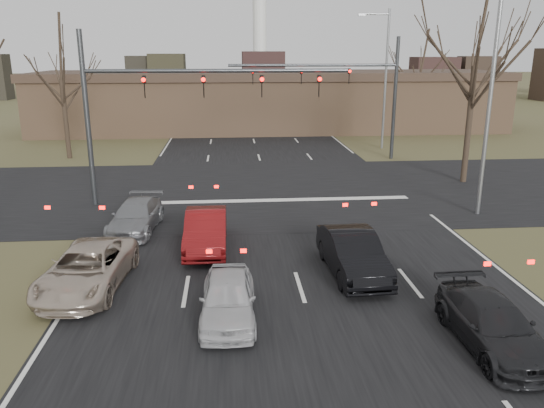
{
  "coord_description": "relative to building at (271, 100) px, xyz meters",
  "views": [
    {
      "loc": [
        -2.12,
        -11.93,
        7.03
      ],
      "look_at": [
        -0.66,
        5.49,
        2.0
      ],
      "focal_mm": 35.0,
      "sensor_mm": 36.0,
      "label": 1
    }
  ],
  "objects": [
    {
      "name": "car_red_ahead",
      "position": [
        -5.0,
        -31.3,
        -1.96
      ],
      "size": [
        1.5,
        4.27,
        1.4
      ],
      "primitive_type": "imported",
      "rotation": [
        0.0,
        0.0,
        -0.0
      ],
      "color": "maroon",
      "rests_on": "ground"
    },
    {
      "name": "car_black_hatch",
      "position": [
        -0.15,
        -34.08,
        -1.95
      ],
      "size": [
        1.73,
        4.42,
        1.43
      ],
      "primitive_type": "imported",
      "rotation": [
        0.0,
        0.0,
        0.05
      ],
      "color": "black",
      "rests_on": "ground"
    },
    {
      "name": "building",
      "position": [
        0.0,
        0.0,
        0.0
      ],
      "size": [
        42.4,
        10.4,
        5.3
      ],
      "color": "#8B684B",
      "rests_on": "ground"
    },
    {
      "name": "mast_arm_near",
      "position": [
        -7.23,
        -25.0,
        2.41
      ],
      "size": [
        12.12,
        0.24,
        8.0
      ],
      "color": "#383A3D",
      "rests_on": "ground"
    },
    {
      "name": "streetlight_right_far",
      "position": [
        7.32,
        -11.0,
        2.92
      ],
      "size": [
        2.34,
        0.25,
        10.0
      ],
      "color": "gray",
      "rests_on": "ground"
    },
    {
      "name": "streetlight_right_near",
      "position": [
        6.82,
        -28.0,
        2.92
      ],
      "size": [
        2.34,
        0.25,
        10.0
      ],
      "color": "gray",
      "rests_on": "ground"
    },
    {
      "name": "tree_left_far",
      "position": [
        -15.0,
        -13.0,
        4.68
      ],
      "size": [
        5.7,
        5.7,
        9.5
      ],
      "color": "black",
      "rests_on": "ground"
    },
    {
      "name": "road_main",
      "position": [
        -2.0,
        22.0,
        -2.66
      ],
      "size": [
        14.0,
        300.0,
        0.02
      ],
      "primitive_type": "cube",
      "color": "black",
      "rests_on": "ground"
    },
    {
      "name": "car_silver_suv",
      "position": [
        -8.5,
        -34.52,
        -2.01
      ],
      "size": [
        2.6,
        4.89,
        1.31
      ],
      "primitive_type": "imported",
      "rotation": [
        0.0,
        0.0,
        -0.09
      ],
      "color": "#B8A795",
      "rests_on": "ground"
    },
    {
      "name": "mast_arm_far",
      "position": [
        4.18,
        -15.0,
        2.35
      ],
      "size": [
        11.12,
        0.24,
        8.0
      ],
      "color": "#383A3D",
      "rests_on": "ground"
    },
    {
      "name": "car_charcoal_sedan",
      "position": [
        2.26,
        -38.74,
        -2.07
      ],
      "size": [
        1.76,
        4.12,
        1.18
      ],
      "primitive_type": "imported",
      "rotation": [
        0.0,
        0.0,
        0.02
      ],
      "color": "black",
      "rests_on": "ground"
    },
    {
      "name": "road_cross",
      "position": [
        -2.0,
        -23.0,
        -2.65
      ],
      "size": [
        200.0,
        14.0,
        0.02
      ],
      "primitive_type": "cube",
      "color": "black",
      "rests_on": "ground"
    },
    {
      "name": "car_grey_ahead",
      "position": [
        -7.91,
        -29.02,
        -2.06
      ],
      "size": [
        2.07,
        4.32,
        1.21
      ],
      "primitive_type": "imported",
      "rotation": [
        0.0,
        0.0,
        -0.09
      ],
      "color": "slate",
      "rests_on": "ground"
    },
    {
      "name": "tree_right_far",
      "position": [
        13.0,
        -3.0,
        4.29
      ],
      "size": [
        5.4,
        5.4,
        9.0
      ],
      "color": "black",
      "rests_on": "ground"
    },
    {
      "name": "tree_right_near",
      "position": [
        9.0,
        -22.0,
        6.23
      ],
      "size": [
        6.9,
        6.9,
        11.5
      ],
      "color": "black",
      "rests_on": "ground"
    },
    {
      "name": "ground",
      "position": [
        -2.0,
        -38.0,
        -2.67
      ],
      "size": [
        360.0,
        360.0,
        0.0
      ],
      "primitive_type": "plane",
      "color": "#494A27",
      "rests_on": "ground"
    },
    {
      "name": "car_white_sedan",
      "position": [
        -4.21,
        -36.8,
        -2.04
      ],
      "size": [
        1.56,
        3.7,
        1.25
      ],
      "primitive_type": "imported",
      "rotation": [
        0.0,
        0.0,
        -0.02
      ],
      "color": "#B9B9BC",
      "rests_on": "ground"
    }
  ]
}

